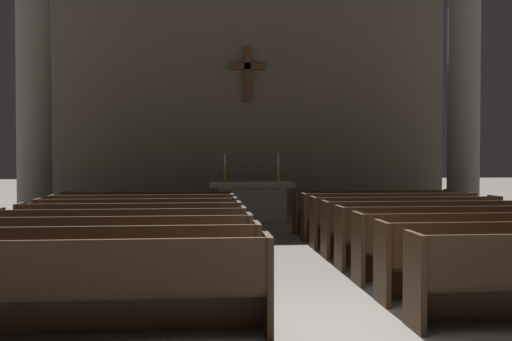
% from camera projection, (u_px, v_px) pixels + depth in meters
% --- Properties ---
extents(ground_plane, '(80.00, 80.00, 0.00)m').
position_uv_depth(ground_plane, '(341.00, 331.00, 5.76)').
color(ground_plane, gray).
extents(pew_left_row_1, '(3.53, 0.50, 0.95)m').
position_uv_depth(pew_left_row_1, '(80.00, 288.00, 5.48)').
color(pew_left_row_1, '#422B19').
rests_on(pew_left_row_1, ground).
extents(pew_left_row_2, '(3.53, 0.50, 0.95)m').
position_uv_depth(pew_left_row_2, '(99.00, 267.00, 6.51)').
color(pew_left_row_2, '#422B19').
rests_on(pew_left_row_2, ground).
extents(pew_left_row_3, '(3.53, 0.50, 0.95)m').
position_uv_depth(pew_left_row_3, '(113.00, 252.00, 7.54)').
color(pew_left_row_3, '#422B19').
rests_on(pew_left_row_3, ground).
extents(pew_left_row_4, '(3.53, 0.50, 0.95)m').
position_uv_depth(pew_left_row_4, '(123.00, 241.00, 8.57)').
color(pew_left_row_4, '#422B19').
rests_on(pew_left_row_4, ground).
extents(pew_left_row_5, '(3.53, 0.50, 0.95)m').
position_uv_depth(pew_left_row_5, '(131.00, 232.00, 9.60)').
color(pew_left_row_5, '#422B19').
rests_on(pew_left_row_5, ground).
extents(pew_left_row_6, '(3.53, 0.50, 0.95)m').
position_uv_depth(pew_left_row_6, '(138.00, 224.00, 10.63)').
color(pew_left_row_6, '#422B19').
rests_on(pew_left_row_6, ground).
extents(pew_left_row_7, '(3.53, 0.50, 0.95)m').
position_uv_depth(pew_left_row_7, '(143.00, 218.00, 11.66)').
color(pew_left_row_7, '#422B19').
rests_on(pew_left_row_7, ground).
extents(pew_left_row_8, '(3.53, 0.50, 0.95)m').
position_uv_depth(pew_left_row_8, '(148.00, 213.00, 12.69)').
color(pew_left_row_8, '#422B19').
rests_on(pew_left_row_8, ground).
extents(pew_right_row_3, '(3.53, 0.50, 0.95)m').
position_uv_depth(pew_right_row_3, '(485.00, 247.00, 8.00)').
color(pew_right_row_3, '#422B19').
rests_on(pew_right_row_3, ground).
extents(pew_right_row_4, '(3.53, 0.50, 0.95)m').
position_uv_depth(pew_right_row_4, '(453.00, 236.00, 9.03)').
color(pew_right_row_4, '#422B19').
rests_on(pew_right_row_4, ground).
extents(pew_right_row_5, '(3.53, 0.50, 0.95)m').
position_uv_depth(pew_right_row_5, '(427.00, 228.00, 10.06)').
color(pew_right_row_5, '#422B19').
rests_on(pew_right_row_5, ground).
extents(pew_right_row_6, '(3.53, 0.50, 0.95)m').
position_uv_depth(pew_right_row_6, '(406.00, 222.00, 11.09)').
color(pew_right_row_6, '#422B19').
rests_on(pew_right_row_6, ground).
extents(pew_right_row_7, '(3.53, 0.50, 0.95)m').
position_uv_depth(pew_right_row_7, '(388.00, 216.00, 12.12)').
color(pew_right_row_7, '#422B19').
rests_on(pew_right_row_7, ground).
extents(pew_right_row_8, '(3.53, 0.50, 0.95)m').
position_uv_depth(pew_right_row_8, '(373.00, 211.00, 13.15)').
color(pew_right_row_8, '#422B19').
rests_on(pew_right_row_8, ground).
extents(column_left_second, '(1.17, 1.17, 6.17)m').
position_uv_depth(column_left_second, '(34.00, 100.00, 13.87)').
color(column_left_second, gray).
rests_on(column_left_second, ground).
extents(column_right_second, '(1.17, 1.17, 6.17)m').
position_uv_depth(column_right_second, '(464.00, 104.00, 14.85)').
color(column_right_second, gray).
rests_on(column_right_second, ground).
extents(altar, '(2.20, 0.90, 1.01)m').
position_uv_depth(altar, '(252.00, 201.00, 15.63)').
color(altar, '#BCB7AD').
rests_on(altar, ground).
extents(candlestick_left, '(0.16, 0.16, 0.76)m').
position_uv_depth(candlestick_left, '(225.00, 173.00, 15.55)').
color(candlestick_left, '#B79338').
rests_on(candlestick_left, altar).
extents(candlestick_right, '(0.16, 0.16, 0.76)m').
position_uv_depth(candlestick_right, '(278.00, 173.00, 15.68)').
color(candlestick_right, '#B79338').
rests_on(candlestick_right, altar).
extents(apse_with_cross, '(11.62, 0.44, 7.30)m').
position_uv_depth(apse_with_cross, '(247.00, 88.00, 17.23)').
color(apse_with_cross, '#706656').
rests_on(apse_with_cross, ground).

